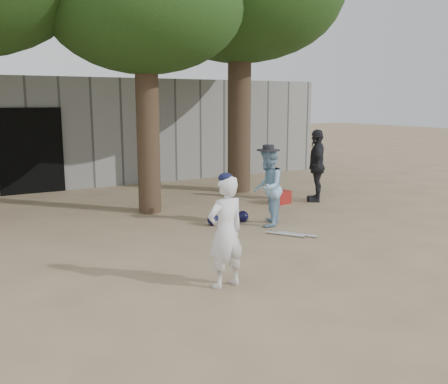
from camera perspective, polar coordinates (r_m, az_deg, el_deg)
ground at (r=7.03m, az=-0.16°, el=-9.39°), size 70.00×70.00×0.00m
boy_player at (r=6.38m, az=0.20°, el=-4.60°), size 0.57×0.40×1.46m
spectator_blue at (r=9.53m, az=5.03°, el=0.50°), size 0.90×0.91×1.49m
spectator_dark at (r=12.04m, az=10.53°, el=2.99°), size 0.95×1.05×1.71m
red_bag at (r=11.72m, az=6.47°, el=-0.60°), size 0.47×0.39×0.30m
back_building at (r=16.42m, az=-18.56°, el=6.83°), size 16.00×5.24×3.00m
helmet_row at (r=9.78m, az=0.42°, el=-2.97°), size 0.87×0.32×0.23m
bat_pile at (r=9.01m, az=7.71°, el=-4.80°), size 0.63×0.75×0.06m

